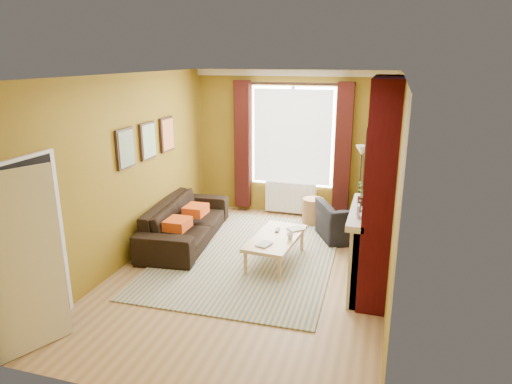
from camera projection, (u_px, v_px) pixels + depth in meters
ground at (251, 272)px, 6.67m from camera, size 5.50×5.50×0.00m
room_walls at (300, 179)px, 6.36m from camera, size 3.82×5.54×2.83m
striped_rug at (248, 255)px, 7.22m from camera, size 2.73×3.73×0.02m
sofa at (186, 221)px, 7.73m from camera, size 1.16×2.43×0.69m
armchair at (351, 221)px, 7.77m from camera, size 1.31×1.25×0.66m
coffee_table at (276, 239)px, 6.88m from camera, size 0.75×1.32×0.42m
wicker_stool at (313, 211)px, 8.54m from camera, size 0.45×0.45×0.49m
floor_lamp at (361, 164)px, 8.00m from camera, size 0.28×0.28×1.54m
book_a at (259, 243)px, 6.60m from camera, size 0.24×0.28×0.02m
book_b at (293, 227)px, 7.23m from camera, size 0.33×0.32×0.02m
mug at (290, 236)px, 6.76m from camera, size 0.10×0.10×0.09m
tv_remote at (278, 230)px, 7.08m from camera, size 0.07×0.18×0.02m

